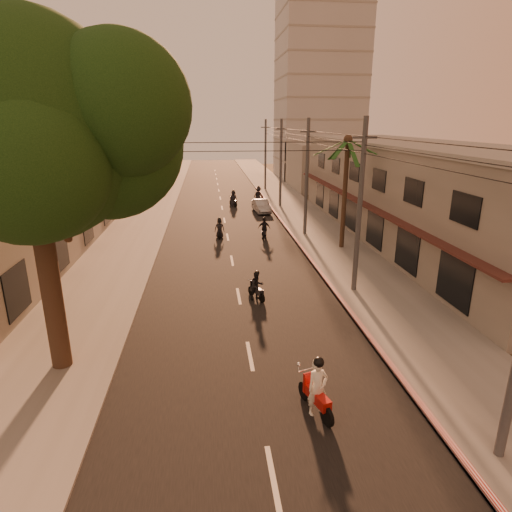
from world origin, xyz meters
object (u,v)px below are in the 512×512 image
object	(u,v)px
scooter_far_a	(220,229)
scooter_far_c	(233,199)
palm_tree	(348,146)
scooter_mid_a	(257,286)
broadleaf_tree	(41,130)
scooter_red	(317,389)
scooter_mid_b	(264,229)
parked_car	(261,206)
scooter_far_b	(259,195)

from	to	relation	value
scooter_far_a	scooter_far_c	size ratio (longest dim) A/B	0.94
palm_tree	scooter_mid_a	size ratio (longest dim) A/B	5.25
broadleaf_tree	scooter_red	world-z (taller)	broadleaf_tree
scooter_mid_b	scooter_far_c	bearing A→B (deg)	109.31
palm_tree	parked_car	distance (m)	15.39
scooter_far_a	scooter_far_c	distance (m)	12.93
broadleaf_tree	scooter_far_a	bearing A→B (deg)	71.35
scooter_mid_a	parked_car	xyz separation A→B (m)	(2.95, 21.79, -0.09)
scooter_red	scooter_far_c	size ratio (longest dim) A/B	1.12
broadleaf_tree	scooter_mid_a	size ratio (longest dim) A/B	7.74
scooter_far_c	parked_car	bearing A→B (deg)	-73.49
scooter_far_b	scooter_mid_b	bearing A→B (deg)	-106.05
broadleaf_tree	scooter_far_c	world-z (taller)	broadleaf_tree
palm_tree	scooter_mid_b	distance (m)	8.86
scooter_far_a	scooter_red	bearing A→B (deg)	-78.50
scooter_red	scooter_mid_b	bearing A→B (deg)	70.31
scooter_mid_a	parked_car	distance (m)	21.99
broadleaf_tree	scooter_red	xyz separation A→B (m)	(8.34, -3.76, -7.59)
palm_tree	scooter_mid_a	distance (m)	12.79
parked_car	scooter_far_c	world-z (taller)	scooter_far_c
parked_car	scooter_far_c	distance (m)	4.27
palm_tree	scooter_mid_b	xyz separation A→B (m)	(-5.18, 3.32, -6.36)
scooter_far_c	scooter_mid_b	bearing A→B (deg)	-104.28
palm_tree	scooter_far_b	distance (m)	20.10
broadleaf_tree	scooter_red	size ratio (longest dim) A/B	6.09
scooter_mid_a	scooter_far_c	distance (m)	25.18
scooter_red	scooter_mid_b	world-z (taller)	scooter_red
scooter_far_a	scooter_far_c	world-z (taller)	scooter_far_c
scooter_mid_a	scooter_far_a	xyz separation A→B (m)	(-1.52, 12.39, 0.02)
parked_car	palm_tree	bearing A→B (deg)	-77.95
scooter_red	scooter_far_b	xyz separation A→B (m)	(2.47, 36.32, -0.03)
scooter_red	scooter_far_a	size ratio (longest dim) A/B	1.19
scooter_red	scooter_mid_b	distance (m)	20.96
scooter_red	scooter_mid_a	world-z (taller)	scooter_red
broadleaf_tree	parked_car	distance (m)	30.15
scooter_red	palm_tree	bearing A→B (deg)	53.69
broadleaf_tree	scooter_mid_a	distance (m)	12.06
scooter_far_a	parked_car	xyz separation A→B (m)	(4.47, 9.40, -0.11)
scooter_red	parked_car	xyz separation A→B (m)	(2.12, 30.93, -0.25)
scooter_red	scooter_mid_a	bearing A→B (deg)	78.44
scooter_red	scooter_mid_b	size ratio (longest dim) A/B	1.14
palm_tree	scooter_far_c	distance (m)	19.09
broadleaf_tree	scooter_far_c	size ratio (longest dim) A/B	6.81
broadleaf_tree	parked_car	size ratio (longest dim) A/B	3.09
palm_tree	parked_car	world-z (taller)	palm_tree
parked_car	scooter_red	bearing A→B (deg)	-99.19
broadleaf_tree	palm_tree	bearing A→B (deg)	43.48
palm_tree	scooter_far_a	distance (m)	11.43
scooter_red	parked_car	distance (m)	31.00
scooter_mid_b	parked_car	distance (m)	10.04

